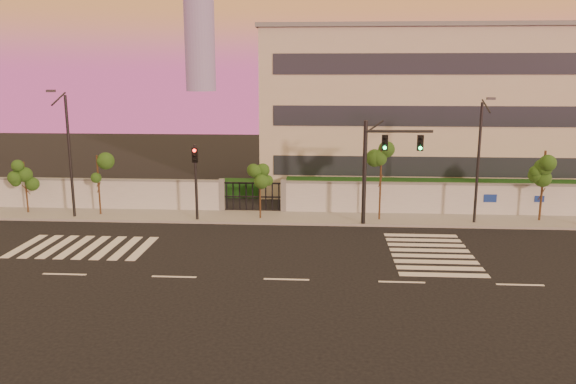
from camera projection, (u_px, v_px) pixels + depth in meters
The scene contains 15 objects.
ground at pixel (286, 280), 24.55m from camera, with size 120.00×120.00×0.00m, color black.
sidewalk at pixel (298, 218), 34.79m from camera, with size 60.00×3.00×0.15m, color gray.
perimeter_wall at pixel (301, 197), 36.04m from camera, with size 60.00×0.36×2.20m.
hedge_row at pixel (318, 192), 38.70m from camera, with size 41.00×4.25×1.80m.
institutional_building at pixel (419, 109), 44.19m from camera, with size 24.40×12.40×12.25m.
road_markings at pixel (260, 252), 28.32m from camera, with size 57.00×7.62×0.02m.
street_tree_b at pixel (25, 176), 35.46m from camera, with size 1.30×1.03×3.42m.
street_tree_c at pixel (98, 172), 34.94m from camera, with size 1.32×1.05×3.89m.
street_tree_d at pixel (260, 180), 34.05m from camera, with size 1.31×1.04×3.39m.
street_tree_e at pixel (381, 166), 33.53m from camera, with size 1.38×1.10×4.67m.
street_tree_f at pixel (544, 170), 33.39m from camera, with size 1.61×1.28×4.38m.
traffic_signal_main at pixel (379, 160), 32.37m from camera, with size 3.94×0.40×6.23m.
traffic_signal_secondary at pixel (196, 173), 33.59m from camera, with size 0.37×0.35×4.74m.
streetlight_west at pixel (68, 150), 33.91m from camera, with size 0.48×1.91×7.96m.
streetlight_east at pixel (479, 157), 32.54m from camera, with size 0.45×1.83×7.59m.
Camera 1 is at (1.57, -23.18, 8.80)m, focal length 35.00 mm.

